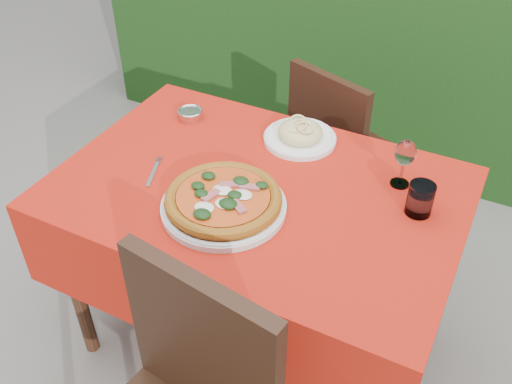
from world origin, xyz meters
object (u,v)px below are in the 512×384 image
at_px(water_glass, 420,200).
at_px(fork, 153,174).
at_px(pasta_plate, 300,135).
at_px(chair_far, 338,147).
at_px(pizza_plate, 223,201).
at_px(steel_ramekin, 190,115).
at_px(wine_glass, 405,155).

relative_size(water_glass, fork, 0.58).
bearing_deg(water_glass, pasta_plate, 157.67).
distance_m(chair_far, pizza_plate, 0.89).
bearing_deg(steel_ramekin, fork, -77.62).
distance_m(chair_far, wine_glass, 0.70).
relative_size(pizza_plate, pasta_plate, 1.49).
height_order(wine_glass, fork, wine_glass).
xyz_separation_m(pizza_plate, fork, (-0.29, 0.04, -0.03)).
distance_m(pasta_plate, steel_ramekin, 0.42).
relative_size(pizza_plate, wine_glass, 2.31).
bearing_deg(steel_ramekin, chair_far, 45.40).
xyz_separation_m(pasta_plate, water_glass, (0.46, -0.19, 0.02)).
height_order(pasta_plate, wine_glass, wine_glass).
distance_m(chair_far, pasta_plate, 0.49).
distance_m(fork, steel_ramekin, 0.36).
xyz_separation_m(fork, steel_ramekin, (-0.08, 0.35, 0.01)).
xyz_separation_m(chair_far, pizza_plate, (-0.07, -0.83, 0.29)).
xyz_separation_m(chair_far, fork, (-0.36, -0.79, 0.26)).
relative_size(pizza_plate, fork, 2.13).
bearing_deg(pizza_plate, chair_far, 85.09).
bearing_deg(chair_far, steel_ramekin, 65.25).
xyz_separation_m(wine_glass, fork, (-0.72, -0.31, -0.11)).
bearing_deg(chair_far, pizza_plate, 104.93).
bearing_deg(wine_glass, pasta_plate, 167.76).
xyz_separation_m(water_glass, steel_ramekin, (-0.88, 0.14, -0.03)).
height_order(chair_far, water_glass, chair_far).
bearing_deg(pasta_plate, wine_glass, -12.24).
xyz_separation_m(pizza_plate, steel_ramekin, (-0.36, 0.39, -0.02)).
distance_m(chair_far, water_glass, 0.79).
xyz_separation_m(pizza_plate, wine_glass, (0.43, 0.36, 0.08)).
bearing_deg(fork, pizza_plate, -29.31).
bearing_deg(water_glass, pizza_plate, -154.19).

